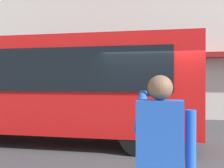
% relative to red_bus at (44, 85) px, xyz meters
% --- Properties ---
extents(ground_plane, '(60.00, 60.00, 0.00)m').
position_rel_red_bus_xyz_m(ground_plane, '(-3.36, 0.49, -1.68)').
color(ground_plane, '#38383A').
extents(red_bus, '(9.05, 2.54, 3.08)m').
position_rel_red_bus_xyz_m(red_bus, '(0.00, 0.00, 0.00)').
color(red_bus, red).
rests_on(red_bus, ground_plane).
extents(pedestrian_photographer, '(0.53, 0.52, 1.70)m').
position_rel_red_bus_xyz_m(pedestrian_photographer, '(-3.65, 5.32, -0.54)').
color(pedestrian_photographer, '#1E2347').
rests_on(pedestrian_photographer, sidewalk_curb).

